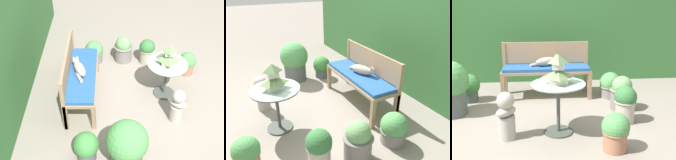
# 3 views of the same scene
# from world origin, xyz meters

# --- Properties ---
(ground) EXTENTS (30.00, 30.00, 0.00)m
(ground) POSITION_xyz_m (0.00, 0.00, 0.00)
(ground) COLOR gray
(foliage_hedge_back) EXTENTS (6.40, 1.06, 2.05)m
(foliage_hedge_back) POSITION_xyz_m (0.00, 2.53, 1.03)
(foliage_hedge_back) COLOR #336633
(foliage_hedge_back) RESTS_ON ground
(garden_bench) EXTENTS (1.45, 0.47, 0.52)m
(garden_bench) POSITION_xyz_m (0.24, 1.08, 0.45)
(garden_bench) COLOR #937556
(garden_bench) RESTS_ON ground
(bench_backrest) EXTENTS (1.45, 0.06, 0.89)m
(bench_backrest) POSITION_xyz_m (0.24, 1.29, 0.65)
(bench_backrest) COLOR #937556
(bench_backrest) RESTS_ON ground
(cat) EXTENTS (0.50, 0.29, 0.19)m
(cat) POSITION_xyz_m (0.27, 1.12, 0.59)
(cat) COLOR #A89989
(cat) RESTS_ON garden_bench
(patio_table) EXTENTS (0.64, 0.64, 0.62)m
(patio_table) POSITION_xyz_m (0.34, -0.28, 0.49)
(patio_table) COLOR #424742
(patio_table) RESTS_ON ground
(pagoda_birdhouse) EXTENTS (0.29, 0.29, 0.35)m
(pagoda_birdhouse) POSITION_xyz_m (0.34, -0.28, 0.77)
(pagoda_birdhouse) COLOR beige
(pagoda_birdhouse) RESTS_ON patio_table
(garden_bust) EXTENTS (0.30, 0.32, 0.57)m
(garden_bust) POSITION_xyz_m (-0.27, -0.38, 0.29)
(garden_bust) COLOR #A39E93
(garden_bust) RESTS_ON ground
(potted_plant_bench_left) EXTENTS (0.29, 0.29, 0.49)m
(potted_plant_bench_left) POSITION_xyz_m (1.23, -0.06, 0.26)
(potted_plant_bench_left) COLOR #ADA393
(potted_plant_bench_left) RESTS_ON ground
(potted_plant_hedge_corner) EXTENTS (0.30, 0.30, 0.43)m
(potted_plant_hedge_corner) POSITION_xyz_m (0.91, -0.76, 0.22)
(potted_plant_hedge_corner) COLOR #9E664C
(potted_plant_hedge_corner) RESTS_ON ground
(potted_plant_bench_right) EXTENTS (0.35, 0.35, 0.45)m
(potted_plant_bench_right) POSITION_xyz_m (-0.99, 0.95, 0.23)
(potted_plant_bench_right) COLOR #4C5651
(potted_plant_bench_right) RESTS_ON ground
(potted_plant_path_edge) EXTENTS (0.34, 0.34, 0.42)m
(potted_plant_path_edge) POSITION_xyz_m (1.29, 0.94, 0.20)
(potted_plant_path_edge) COLOR slate
(potted_plant_path_edge) RESTS_ON ground
(potted_plant_table_near) EXTENTS (0.36, 0.36, 0.51)m
(potted_plant_table_near) POSITION_xyz_m (1.32, 0.39, 0.25)
(potted_plant_table_near) COLOR slate
(potted_plant_table_near) RESTS_ON ground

